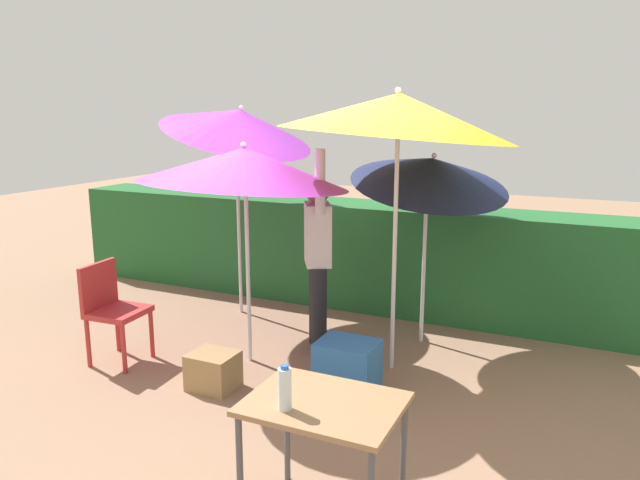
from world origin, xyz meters
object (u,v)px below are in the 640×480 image
bottle_water (285,388)px  crate_cardboard (213,371)px  person_vendor (318,252)px  umbrella_yellow (239,123)px  chair_plastic (112,306)px  folding_table (324,417)px  umbrella_orange (398,115)px  cooler_box (347,368)px  umbrella_rainbow (245,166)px  umbrella_navy (430,172)px

bottle_water → crate_cardboard: bearing=136.8°
person_vendor → umbrella_yellow: bearing=152.9°
chair_plastic → folding_table: 2.85m
umbrella_orange → person_vendor: size_ratio=1.30×
crate_cardboard → bottle_water: bottle_water is taller
cooler_box → bottle_water: 1.77m
umbrella_orange → crate_cardboard: size_ratio=6.68×
cooler_box → umbrella_rainbow: bearing=167.4°
umbrella_navy → chair_plastic: 3.10m
person_vendor → folding_table: size_ratio=2.35×
crate_cardboard → umbrella_orange: bearing=40.5°
umbrella_navy → umbrella_yellow: bearing=179.9°
person_vendor → bottle_water: 2.53m
folding_table → bottle_water: 0.29m
cooler_box → crate_cardboard: bearing=-159.8°
umbrella_navy → bottle_water: 3.07m
chair_plastic → bottle_water: (2.45, -1.34, 0.32)m
umbrella_yellow → umbrella_orange: bearing=-20.2°
person_vendor → chair_plastic: bearing=-146.3°
crate_cardboard → cooler_box: bearing=20.2°
umbrella_orange → cooler_box: (-0.16, -0.63, -1.95)m
umbrella_orange → chair_plastic: bearing=-158.2°
folding_table → umbrella_navy: bearing=94.2°
umbrella_rainbow → umbrella_navy: umbrella_navy is taller
umbrella_yellow → cooler_box: (1.80, -1.34, -1.85)m
umbrella_navy → crate_cardboard: 2.60m
umbrella_orange → umbrella_yellow: size_ratio=0.98×
umbrella_yellow → crate_cardboard: umbrella_yellow is taller
bottle_water → cooler_box: bearing=101.2°
umbrella_yellow → folding_table: (2.26, -2.81, -1.43)m
crate_cardboard → umbrella_yellow: bearing=114.7°
crate_cardboard → folding_table: (1.48, -1.09, 0.48)m
person_vendor → folding_table: bearing=-64.1°
umbrella_navy → umbrella_orange: bearing=-98.0°
crate_cardboard → folding_table: size_ratio=0.46×
umbrella_navy → crate_cardboard: size_ratio=5.53×
cooler_box → person_vendor: bearing=129.3°
umbrella_orange → crate_cardboard: umbrella_orange is taller
folding_table → umbrella_rainbow: bearing=131.6°
umbrella_navy → folding_table: bearing=-85.8°
cooler_box → bottle_water: (0.32, -1.62, 0.62)m
umbrella_rainbow → umbrella_orange: umbrella_orange is taller
umbrella_yellow → bottle_water: umbrella_yellow is taller
folding_table → bottle_water: bottle_water is taller
cooler_box → crate_cardboard: 1.08m
umbrella_navy → person_vendor: (-0.86, -0.61, -0.71)m
umbrella_orange → umbrella_navy: size_ratio=1.21×
umbrella_yellow → umbrella_navy: umbrella_yellow is taller
chair_plastic → folding_table: chair_plastic is taller
umbrella_orange → person_vendor: 1.45m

